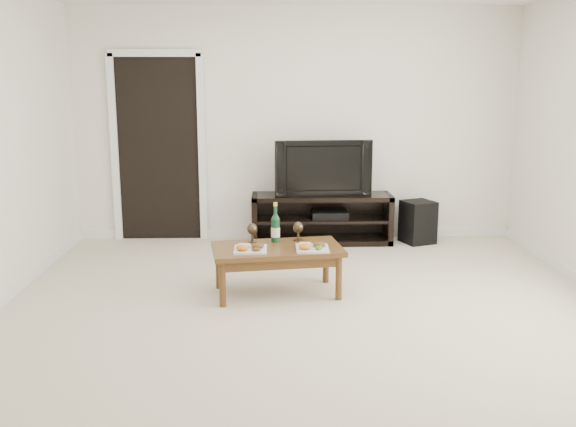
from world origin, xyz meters
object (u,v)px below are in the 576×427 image
at_px(media_console, 322,219).
at_px(coffee_table, 277,270).
at_px(subwoofer, 418,222).
at_px(television, 322,167).

distance_m(media_console, coffee_table, 1.82).
bearing_deg(coffee_table, subwoofer, 46.77).
distance_m(television, subwoofer, 1.25).
height_order(media_console, television, television).
bearing_deg(television, subwoofer, -6.54).
bearing_deg(television, media_console, 0.00).
height_order(subwoofer, coffee_table, subwoofer).
bearing_deg(media_console, coffee_table, -106.58).
relative_size(television, coffee_table, 0.98).
xyz_separation_m(television, subwoofer, (1.08, -0.04, -0.62)).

